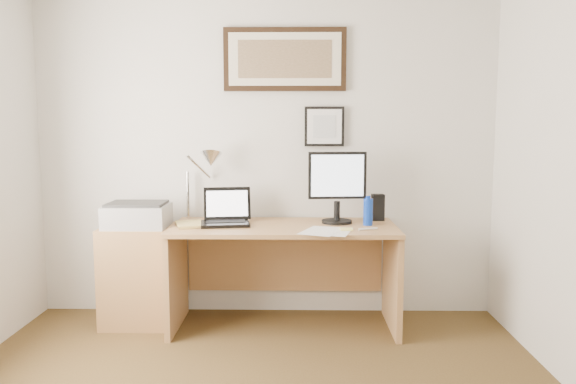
{
  "coord_description": "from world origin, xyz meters",
  "views": [
    {
      "loc": [
        0.24,
        -2.31,
        1.47
      ],
      "look_at": [
        0.18,
        1.43,
        1.01
      ],
      "focal_mm": 35.0,
      "sensor_mm": 36.0,
      "label": 1
    }
  ],
  "objects_px": {
    "lcd_monitor": "(337,184)",
    "laptop": "(226,216)",
    "desk": "(284,255)",
    "water_bottle": "(368,212)",
    "side_cabinet": "(138,275)",
    "printer": "(137,215)",
    "book": "(177,225)"
  },
  "relations": [
    {
      "from": "water_bottle",
      "to": "lcd_monitor",
      "type": "relative_size",
      "value": 0.37
    },
    {
      "from": "lcd_monitor",
      "to": "side_cabinet",
      "type": "bearing_deg",
      "value": -178.09
    },
    {
      "from": "desk",
      "to": "book",
      "type": "bearing_deg",
      "value": -169.74
    },
    {
      "from": "desk",
      "to": "printer",
      "type": "bearing_deg",
      "value": -176.95
    },
    {
      "from": "lcd_monitor",
      "to": "printer",
      "type": "distance_m",
      "value": 1.46
    },
    {
      "from": "book",
      "to": "lcd_monitor",
      "type": "relative_size",
      "value": 0.5
    },
    {
      "from": "book",
      "to": "desk",
      "type": "relative_size",
      "value": 0.16
    },
    {
      "from": "water_bottle",
      "to": "book",
      "type": "distance_m",
      "value": 1.36
    },
    {
      "from": "laptop",
      "to": "printer",
      "type": "xyz_separation_m",
      "value": [
        -0.64,
        -0.01,
        0.01
      ]
    },
    {
      "from": "side_cabinet",
      "to": "printer",
      "type": "bearing_deg",
      "value": -61.32
    },
    {
      "from": "water_bottle",
      "to": "lcd_monitor",
      "type": "distance_m",
      "value": 0.3
    },
    {
      "from": "desk",
      "to": "laptop",
      "type": "distance_m",
      "value": 0.51
    },
    {
      "from": "water_bottle",
      "to": "lcd_monitor",
      "type": "xyz_separation_m",
      "value": [
        -0.22,
        0.08,
        0.19
      ]
    },
    {
      "from": "lcd_monitor",
      "to": "water_bottle",
      "type": "bearing_deg",
      "value": -21.15
    },
    {
      "from": "water_bottle",
      "to": "lcd_monitor",
      "type": "height_order",
      "value": "lcd_monitor"
    },
    {
      "from": "laptop",
      "to": "lcd_monitor",
      "type": "distance_m",
      "value": 0.84
    },
    {
      "from": "side_cabinet",
      "to": "lcd_monitor",
      "type": "xyz_separation_m",
      "value": [
        1.45,
        0.05,
        0.68
      ]
    },
    {
      "from": "water_bottle",
      "to": "book",
      "type": "height_order",
      "value": "water_bottle"
    },
    {
      "from": "laptop",
      "to": "desk",
      "type": "bearing_deg",
      "value": 6.14
    },
    {
      "from": "side_cabinet",
      "to": "water_bottle",
      "type": "xyz_separation_m",
      "value": [
        1.67,
        -0.03,
        0.48
      ]
    },
    {
      "from": "desk",
      "to": "lcd_monitor",
      "type": "distance_m",
      "value": 0.65
    },
    {
      "from": "printer",
      "to": "laptop",
      "type": "bearing_deg",
      "value": 1.01
    },
    {
      "from": "book",
      "to": "printer",
      "type": "bearing_deg",
      "value": 165.06
    },
    {
      "from": "water_bottle",
      "to": "desk",
      "type": "height_order",
      "value": "water_bottle"
    },
    {
      "from": "book",
      "to": "lcd_monitor",
      "type": "distance_m",
      "value": 1.18
    },
    {
      "from": "desk",
      "to": "printer",
      "type": "relative_size",
      "value": 3.64
    },
    {
      "from": "lcd_monitor",
      "to": "laptop",
      "type": "bearing_deg",
      "value": -175.85
    },
    {
      "from": "side_cabinet",
      "to": "laptop",
      "type": "xyz_separation_m",
      "value": [
        0.65,
        -0.01,
        0.44
      ]
    },
    {
      "from": "printer",
      "to": "side_cabinet",
      "type": "bearing_deg",
      "value": 118.68
    },
    {
      "from": "desk",
      "to": "printer",
      "type": "distance_m",
      "value": 1.1
    },
    {
      "from": "printer",
      "to": "desk",
      "type": "bearing_deg",
      "value": 3.05
    },
    {
      "from": "water_bottle",
      "to": "printer",
      "type": "xyz_separation_m",
      "value": [
        -1.66,
        0.01,
        -0.03
      ]
    }
  ]
}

